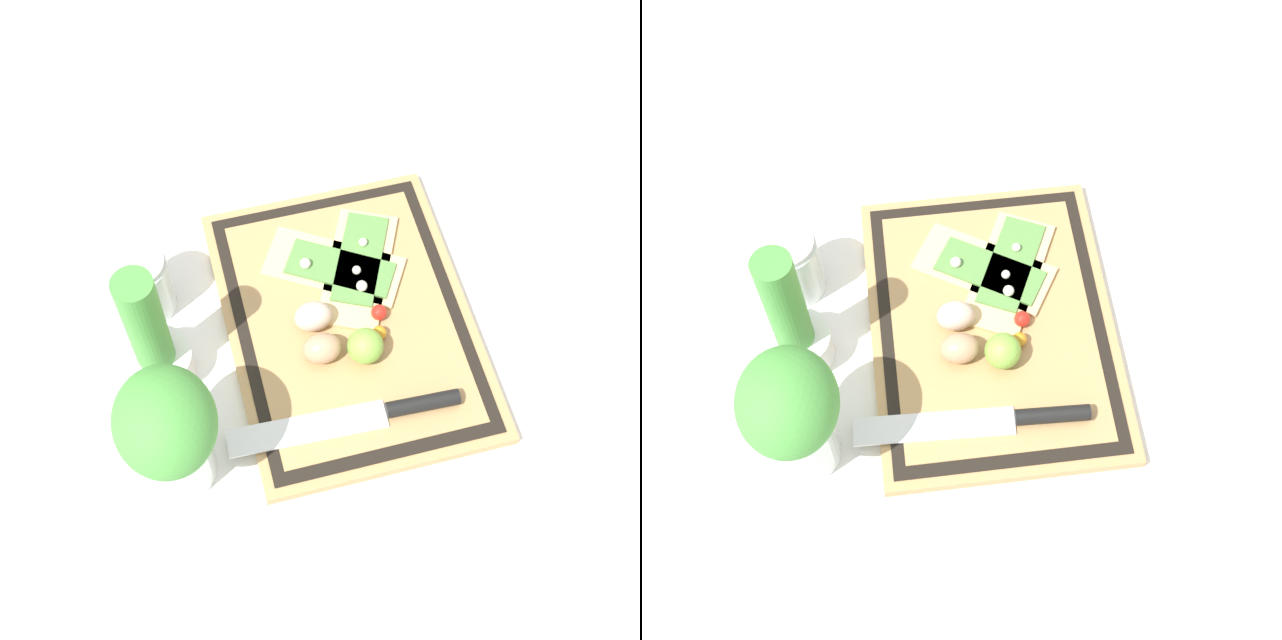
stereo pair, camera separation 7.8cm
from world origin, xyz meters
TOP-DOWN VIEW (x-y plane):
  - ground_plane at (0.00, 0.00)m, footprint 6.00×6.00m
  - cutting_board at (0.00, 0.00)m, footprint 0.46×0.34m
  - pizza_slice_near at (0.08, -0.04)m, footprint 0.22×0.16m
  - pizza_slice_far at (0.09, 0.00)m, footprint 0.18×0.21m
  - knife at (-0.15, -0.00)m, footprint 0.05×0.32m
  - egg_brown at (-0.05, 0.05)m, footprint 0.04×0.05m
  - egg_pink at (0.01, 0.05)m, footprint 0.04×0.05m
  - lime at (-0.06, -0.01)m, footprint 0.05×0.05m
  - cherry_tomato_red at (-0.01, -0.04)m, footprint 0.02×0.02m
  - cherry_tomato_yellow at (-0.04, -0.03)m, footprint 0.02×0.02m
  - herb_pot at (-0.01, 0.27)m, footprint 0.09×0.09m
  - sauce_jar at (0.11, 0.27)m, footprint 0.08×0.08m
  - herb_glass at (-0.16, 0.27)m, footprint 0.14×0.12m

SIDE VIEW (x-z plane):
  - ground_plane at x=0.00m, z-range 0.00..0.00m
  - cutting_board at x=0.00m, z-range 0.00..0.02m
  - pizza_slice_near at x=0.08m, z-range 0.01..0.04m
  - pizza_slice_far at x=0.09m, z-range 0.01..0.04m
  - knife at x=-0.15m, z-range 0.02..0.04m
  - cherry_tomato_yellow at x=-0.04m, z-range 0.02..0.04m
  - cherry_tomato_red at x=-0.01m, z-range 0.02..0.04m
  - egg_brown at x=-0.05m, z-range 0.02..0.06m
  - egg_pink at x=0.01m, z-range 0.02..0.06m
  - lime at x=-0.06m, z-range 0.02..0.07m
  - sauce_jar at x=0.11m, z-range -0.01..0.11m
  - herb_pot at x=-0.01m, z-range -0.04..0.20m
  - herb_glass at x=-0.16m, z-range 0.02..0.24m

